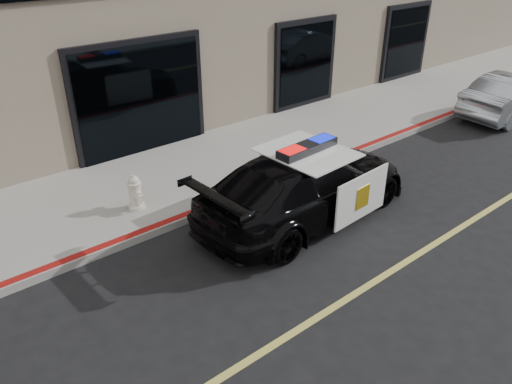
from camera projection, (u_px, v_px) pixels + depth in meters
ground at (397, 268)px, 8.50m from camera, size 120.00×120.00×0.00m
sidewalk_n at (218, 163)px, 12.03m from camera, size 60.00×3.50×0.15m
police_car at (306, 185)px, 9.67m from camera, size 2.52×5.02×1.57m
fire_hydrant at (135, 193)px, 9.83m from camera, size 0.33×0.45×0.72m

